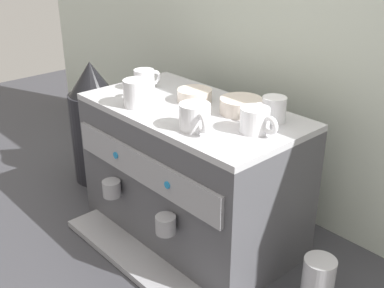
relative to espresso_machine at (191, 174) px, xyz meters
name	(u,v)px	position (x,y,z in m)	size (l,w,h in m)	color
ground_plane	(192,230)	(0.00, 0.00, -0.21)	(4.00, 4.00, 0.00)	#38383D
tiled_backsplash_wall	(271,44)	(0.00, 0.35, 0.35)	(2.80, 0.03, 1.12)	silver
espresso_machine	(191,174)	(0.00, 0.00, 0.00)	(0.68, 0.47, 0.43)	#4C4C51
ceramic_cup_0	(144,80)	(-0.23, 0.00, 0.25)	(0.07, 0.10, 0.07)	white
ceramic_cup_1	(273,109)	(0.22, 0.09, 0.25)	(0.07, 0.10, 0.07)	white
ceramic_cup_2	(195,117)	(0.12, -0.10, 0.25)	(0.12, 0.08, 0.07)	white
ceramic_cup_3	(257,120)	(0.24, 0.01, 0.25)	(0.11, 0.08, 0.06)	white
ceramic_cup_4	(137,93)	(-0.12, -0.10, 0.26)	(0.11, 0.10, 0.08)	white
ceramic_bowl_0	(195,96)	(-0.04, 0.05, 0.23)	(0.10, 0.10, 0.04)	beige
ceramic_bowl_1	(241,106)	(0.12, 0.08, 0.24)	(0.12, 0.12, 0.04)	beige
coffee_grinder	(95,124)	(-0.51, -0.02, 0.01)	(0.18, 0.18, 0.47)	black
milk_pitcher	(318,283)	(0.47, 0.02, -0.14)	(0.08, 0.08, 0.15)	#B7B7BC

